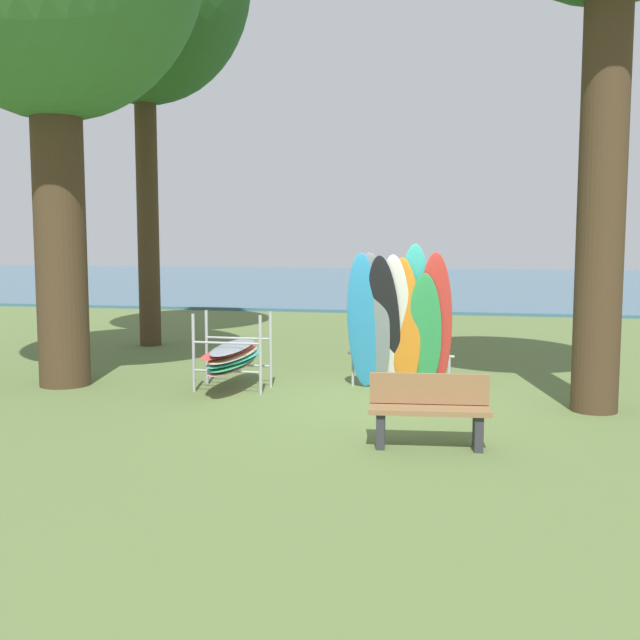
# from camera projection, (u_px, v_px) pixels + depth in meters

# --- Properties ---
(ground_plane) EXTENTS (80.00, 80.00, 0.00)m
(ground_plane) POSITION_uv_depth(u_px,v_px,m) (367.00, 403.00, 11.38)
(ground_plane) COLOR #566B38
(lake_water) EXTENTS (80.00, 36.00, 0.10)m
(lake_water) POSITION_uv_depth(u_px,v_px,m) (449.00, 282.00, 42.13)
(lake_water) COLOR #38607A
(lake_water) RESTS_ON ground
(leaning_board_pile) EXTENTS (1.73, 0.80, 2.36)m
(leaning_board_pile) POSITION_uv_depth(u_px,v_px,m) (399.00, 324.00, 12.14)
(leaning_board_pile) COLOR #2D8ED1
(leaning_board_pile) RESTS_ON ground
(board_storage_rack) EXTENTS (1.15, 2.13, 1.25)m
(board_storage_rack) POSITION_uv_depth(u_px,v_px,m) (233.00, 356.00, 12.34)
(board_storage_rack) COLOR #9EA0A5
(board_storage_rack) RESTS_ON ground
(park_bench) EXTENTS (1.43, 0.54, 0.85)m
(park_bench) POSITION_uv_depth(u_px,v_px,m) (429.00, 409.00, 8.94)
(park_bench) COLOR #2D2D33
(park_bench) RESTS_ON ground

